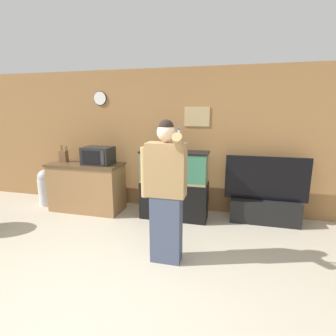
% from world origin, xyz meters
% --- Properties ---
extents(ground_plane, '(18.00, 18.00, 0.00)m').
position_xyz_m(ground_plane, '(0.00, 0.00, 0.00)').
color(ground_plane, '#B2A893').
extents(wall_back_paneled, '(10.00, 0.08, 2.60)m').
position_xyz_m(wall_back_paneled, '(-0.00, 2.76, 1.30)').
color(wall_back_paneled, olive).
rests_on(wall_back_paneled, ground_plane).
extents(counter_island, '(1.37, 0.61, 0.90)m').
position_xyz_m(counter_island, '(-1.44, 2.21, 0.45)').
color(counter_island, olive).
rests_on(counter_island, ground_plane).
extents(microwave, '(0.52, 0.39, 0.31)m').
position_xyz_m(microwave, '(-1.17, 2.22, 1.06)').
color(microwave, black).
rests_on(microwave, counter_island).
extents(knife_block, '(0.14, 0.10, 0.31)m').
position_xyz_m(knife_block, '(-1.93, 2.27, 1.01)').
color(knife_block, brown).
rests_on(knife_block, counter_island).
extents(aquarium_on_stand, '(1.16, 0.42, 1.19)m').
position_xyz_m(aquarium_on_stand, '(0.24, 2.25, 0.59)').
color(aquarium_on_stand, black).
rests_on(aquarium_on_stand, ground_plane).
extents(tv_on_stand, '(1.34, 0.40, 1.12)m').
position_xyz_m(tv_on_stand, '(1.76, 2.45, 0.33)').
color(tv_on_stand, black).
rests_on(tv_on_stand, ground_plane).
extents(person_standing, '(0.55, 0.42, 1.76)m').
position_xyz_m(person_standing, '(0.44, 0.90, 0.92)').
color(person_standing, '#424C66').
rests_on(person_standing, ground_plane).
extents(trash_bin, '(0.31, 0.31, 0.72)m').
position_xyz_m(trash_bin, '(-2.39, 2.27, 0.37)').
color(trash_bin, '#B7B7BC').
rests_on(trash_bin, ground_plane).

